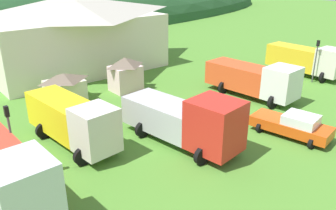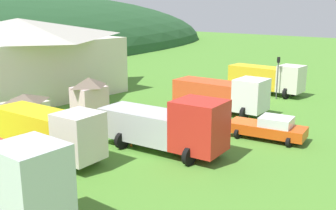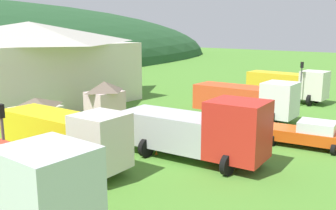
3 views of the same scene
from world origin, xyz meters
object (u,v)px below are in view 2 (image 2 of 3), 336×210
at_px(play_shed_cream, 25,109).
at_px(flatbed_truck_yellow, 50,131).
at_px(play_shed_pink, 89,95).
at_px(traffic_light_east, 278,73).
at_px(service_pickup_orange, 269,128).
at_px(traffic_cone_near_pickup, 131,146).
at_px(heavy_rig_striped, 268,78).
at_px(depot_building, 21,57).
at_px(traffic_cone_mid_row, 166,121).
at_px(heavy_rig_white, 223,93).
at_px(crane_truck_red, 169,125).
at_px(tow_truck_silver, 2,175).

relative_size(play_shed_cream, flatbed_truck_yellow, 0.41).
relative_size(play_shed_pink, traffic_light_east, 0.75).
bearing_deg(play_shed_cream, traffic_light_east, -26.97).
relative_size(service_pickup_orange, traffic_cone_near_pickup, 8.75).
bearing_deg(heavy_rig_striped, service_pickup_orange, -63.42).
relative_size(depot_building, traffic_light_east, 4.58).
xyz_separation_m(depot_building, traffic_cone_mid_row, (2.65, -16.81, -4.04)).
xyz_separation_m(play_shed_pink, heavy_rig_white, (7.67, -8.51, 0.07)).
height_order(crane_truck_red, traffic_cone_mid_row, crane_truck_red).
distance_m(tow_truck_silver, traffic_cone_near_pickup, 10.20).
distance_m(heavy_rig_white, traffic_light_east, 8.02).
bearing_deg(service_pickup_orange, play_shed_pink, -176.68).
distance_m(depot_building, traffic_light_east, 25.43).
bearing_deg(depot_building, service_pickup_orange, -81.22).
distance_m(service_pickup_orange, traffic_cone_near_pickup, 9.48).
bearing_deg(heavy_rig_white, service_pickup_orange, -37.02).
relative_size(depot_building, play_shed_cream, 5.91).
xyz_separation_m(crane_truck_red, service_pickup_orange, (6.33, -3.60, -0.95)).
bearing_deg(tow_truck_silver, play_shed_pink, 126.98).
relative_size(play_shed_pink, flatbed_truck_yellow, 0.39).
relative_size(heavy_rig_white, traffic_cone_mid_row, 13.05).
xyz_separation_m(flatbed_truck_yellow, traffic_cone_mid_row, (10.58, 0.05, -1.74)).
xyz_separation_m(depot_building, crane_truck_red, (-2.46, -21.47, -2.25)).
height_order(play_shed_cream, play_shed_pink, play_shed_pink).
bearing_deg(flatbed_truck_yellow, depot_building, 149.27).
bearing_deg(flatbed_truck_yellow, heavy_rig_white, 77.97).
distance_m(service_pickup_orange, traffic_light_east, 13.19).
distance_m(flatbed_truck_yellow, traffic_cone_near_pickup, 5.35).
distance_m(crane_truck_red, traffic_cone_near_pickup, 3.21).
relative_size(crane_truck_red, heavy_rig_white, 1.03).
bearing_deg(tow_truck_silver, traffic_cone_mid_row, 103.01).
bearing_deg(service_pickup_orange, flatbed_truck_yellow, -134.96).
height_order(heavy_rig_white, traffic_cone_mid_row, heavy_rig_white).
relative_size(service_pickup_orange, traffic_light_east, 1.31).
bearing_deg(flatbed_truck_yellow, heavy_rig_striped, 81.78).
xyz_separation_m(tow_truck_silver, heavy_rig_striped, (30.54, 3.10, -0.17)).
bearing_deg(tow_truck_silver, heavy_rig_white, 94.32).
bearing_deg(crane_truck_red, play_shed_cream, -175.13).
bearing_deg(tow_truck_silver, traffic_cone_near_pickup, 100.31).
distance_m(heavy_rig_striped, traffic_cone_near_pickup, 20.85).
bearing_deg(depot_building, play_shed_cream, -119.19).
distance_m(depot_building, heavy_rig_striped, 25.21).
relative_size(play_shed_cream, heavy_rig_striped, 0.41).
bearing_deg(play_shed_pink, flatbed_truck_yellow, -140.84).
relative_size(traffic_cone_near_pickup, traffic_cone_mid_row, 0.97).
relative_size(crane_truck_red, traffic_cone_mid_row, 13.50).
bearing_deg(traffic_light_east, service_pickup_orange, -156.39).
bearing_deg(traffic_cone_mid_row, play_shed_cream, 135.43).
bearing_deg(crane_truck_red, depot_building, 166.16).
bearing_deg(crane_truck_red, heavy_rig_white, 97.75).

